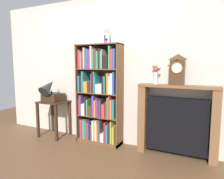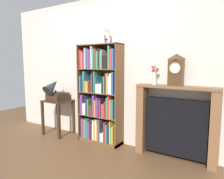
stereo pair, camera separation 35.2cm
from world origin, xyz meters
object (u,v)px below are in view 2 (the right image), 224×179
object	(u,v)px
fireplace_mantel	(175,123)
mantel_clock	(176,70)
cup_stack	(107,37)
side_table_left	(58,109)
flower_vase	(155,74)
gramophone	(55,91)
bookshelf	(99,98)

from	to	relation	value
fireplace_mantel	mantel_clock	world-z (taller)	mantel_clock
cup_stack	side_table_left	xyz separation A→B (m)	(-1.13, -0.09, -1.36)
fireplace_mantel	flower_vase	world-z (taller)	flower_vase
cup_stack	side_table_left	distance (m)	1.77
gramophone	mantel_clock	world-z (taller)	mantel_clock
bookshelf	side_table_left	distance (m)	1.02
cup_stack	flower_vase	world-z (taller)	cup_stack
side_table_left	flower_vase	xyz separation A→B (m)	(1.98, 0.11, 0.76)
fireplace_mantel	mantel_clock	xyz separation A→B (m)	(-0.02, -0.02, 0.79)
cup_stack	mantel_clock	world-z (taller)	cup_stack
flower_vase	mantel_clock	bearing A→B (deg)	0.22
side_table_left	mantel_clock	size ratio (longest dim) A/B	1.53
mantel_clock	flower_vase	bearing A→B (deg)	-179.78
flower_vase	fireplace_mantel	bearing A→B (deg)	4.14
bookshelf	fireplace_mantel	distance (m)	1.37
gramophone	fireplace_mantel	xyz separation A→B (m)	(2.31, 0.20, -0.34)
cup_stack	flower_vase	bearing A→B (deg)	1.38
cup_stack	fireplace_mantel	size ratio (longest dim) A/B	0.19
cup_stack	side_table_left	world-z (taller)	cup_stack
gramophone	flower_vase	bearing A→B (deg)	4.94
gramophone	fireplace_mantel	size ratio (longest dim) A/B	0.41
bookshelf	mantel_clock	size ratio (longest dim) A/B	3.86
flower_vase	cup_stack	bearing A→B (deg)	-178.62
mantel_clock	bookshelf	bearing A→B (deg)	-178.59
cup_stack	bookshelf	bearing A→B (deg)	-176.06
cup_stack	fireplace_mantel	bearing A→B (deg)	2.15
bookshelf	flower_vase	xyz separation A→B (m)	(1.01, 0.03, 0.45)
mantel_clock	flower_vase	distance (m)	0.32
gramophone	bookshelf	bearing A→B (deg)	8.20
mantel_clock	flower_vase	world-z (taller)	mantel_clock
cup_stack	gramophone	xyz separation A→B (m)	(-1.13, -0.15, -0.99)
bookshelf	fireplace_mantel	bearing A→B (deg)	2.37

